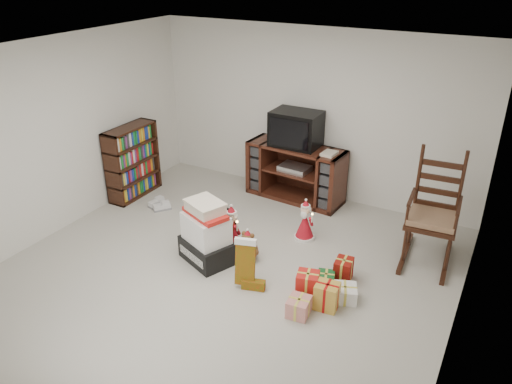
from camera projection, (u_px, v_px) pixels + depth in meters
room at (222, 176)px, 5.31m from camera, size 5.01×5.01×2.51m
tv_stand at (296, 172)px, 7.46m from camera, size 1.50×0.64×0.84m
bookshelf at (133, 163)px, 7.52m from camera, size 0.30×0.90×1.09m
rocking_chair at (432, 222)px, 5.95m from camera, size 0.64×0.98×1.43m
gift_pile at (207, 236)px, 5.95m from camera, size 0.74×0.65×0.78m
red_suitcase at (219, 232)px, 6.24m from camera, size 0.37×0.20×0.55m
stocking at (245, 263)px, 5.50m from camera, size 0.31×0.20×0.61m
teddy_bear at (248, 247)px, 6.06m from camera, size 0.25×0.22×0.36m
santa_figurine at (305, 224)px, 6.47m from camera, size 0.27×0.26×0.56m
mrs_claus_figurine at (232, 232)px, 6.24m from camera, size 0.30×0.28×0.61m
sneaker_pair at (159, 205)px, 7.32m from camera, size 0.36×0.27×0.09m
gift_cluster at (325, 288)px, 5.39m from camera, size 0.68×0.94×0.23m
crt_television at (296, 129)px, 7.20m from camera, size 0.70×0.51×0.51m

